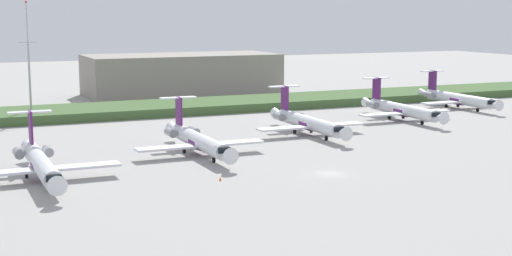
{
  "coord_description": "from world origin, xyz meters",
  "views": [
    {
      "loc": [
        -54.92,
        -96.38,
        24.72
      ],
      "look_at": [
        0.0,
        28.38,
        3.0
      ],
      "focal_mm": 51.51,
      "sensor_mm": 36.0,
      "label": 1
    }
  ],
  "objects_px": {
    "regional_jet_fourth": "(307,122)",
    "regional_jet_sixth": "(457,98)",
    "regional_jet_third": "(198,140)",
    "safety_cone_front_marker": "(220,179)",
    "regional_jet_fifth": "(401,109)",
    "regional_jet_second": "(41,163)",
    "antenna_mast": "(29,71)"
  },
  "relations": [
    {
      "from": "regional_jet_fourth",
      "to": "regional_jet_sixth",
      "type": "relative_size",
      "value": 1.0
    },
    {
      "from": "regional_jet_third",
      "to": "antenna_mast",
      "type": "xyz_separation_m",
      "value": [
        -21.21,
        56.64,
        8.65
      ]
    },
    {
      "from": "regional_jet_second",
      "to": "safety_cone_front_marker",
      "type": "distance_m",
      "value": 26.75
    },
    {
      "from": "regional_jet_second",
      "to": "antenna_mast",
      "type": "xyz_separation_m",
      "value": [
        6.6,
        65.9,
        8.65
      ]
    },
    {
      "from": "regional_jet_second",
      "to": "regional_jet_fourth",
      "type": "distance_m",
      "value": 58.64
    },
    {
      "from": "regional_jet_fourth",
      "to": "regional_jet_second",
      "type": "bearing_deg",
      "value": -159.92
    },
    {
      "from": "regional_jet_fourth",
      "to": "regional_jet_third",
      "type": "bearing_deg",
      "value": -158.26
    },
    {
      "from": "regional_jet_second",
      "to": "regional_jet_fifth",
      "type": "height_order",
      "value": "same"
    },
    {
      "from": "regional_jet_fourth",
      "to": "safety_cone_front_marker",
      "type": "xyz_separation_m",
      "value": [
        -30.98,
        -31.53,
        -2.26
      ]
    },
    {
      "from": "regional_jet_sixth",
      "to": "regional_jet_third",
      "type": "bearing_deg",
      "value": -158.82
    },
    {
      "from": "antenna_mast",
      "to": "safety_cone_front_marker",
      "type": "bearing_deg",
      "value": -77.24
    },
    {
      "from": "regional_jet_fourth",
      "to": "antenna_mast",
      "type": "height_order",
      "value": "antenna_mast"
    },
    {
      "from": "safety_cone_front_marker",
      "to": "regional_jet_fifth",
      "type": "bearing_deg",
      "value": 33.96
    },
    {
      "from": "regional_jet_fifth",
      "to": "regional_jet_sixth",
      "type": "relative_size",
      "value": 1.0
    },
    {
      "from": "regional_jet_second",
      "to": "safety_cone_front_marker",
      "type": "height_order",
      "value": "regional_jet_second"
    },
    {
      "from": "regional_jet_sixth",
      "to": "safety_cone_front_marker",
      "type": "height_order",
      "value": "regional_jet_sixth"
    },
    {
      "from": "regional_jet_fifth",
      "to": "antenna_mast",
      "type": "height_order",
      "value": "antenna_mast"
    },
    {
      "from": "regional_jet_second",
      "to": "regional_jet_third",
      "type": "height_order",
      "value": "same"
    },
    {
      "from": "regional_jet_sixth",
      "to": "antenna_mast",
      "type": "relative_size",
      "value": 1.14
    },
    {
      "from": "antenna_mast",
      "to": "regional_jet_sixth",
      "type": "bearing_deg",
      "value": -13.6
    },
    {
      "from": "regional_jet_sixth",
      "to": "regional_jet_second",
      "type": "bearing_deg",
      "value": -159.51
    },
    {
      "from": "regional_jet_fifth",
      "to": "safety_cone_front_marker",
      "type": "distance_m",
      "value": 72.33
    },
    {
      "from": "antenna_mast",
      "to": "safety_cone_front_marker",
      "type": "height_order",
      "value": "antenna_mast"
    },
    {
      "from": "regional_jet_fourth",
      "to": "safety_cone_front_marker",
      "type": "relative_size",
      "value": 56.36
    },
    {
      "from": "safety_cone_front_marker",
      "to": "antenna_mast",
      "type": "bearing_deg",
      "value": 102.76
    },
    {
      "from": "regional_jet_sixth",
      "to": "safety_cone_front_marker",
      "type": "relative_size",
      "value": 56.36
    },
    {
      "from": "regional_jet_sixth",
      "to": "antenna_mast",
      "type": "height_order",
      "value": "antenna_mast"
    },
    {
      "from": "regional_jet_fifth",
      "to": "regional_jet_second",
      "type": "bearing_deg",
      "value": -160.97
    },
    {
      "from": "regional_jet_fourth",
      "to": "regional_jet_fifth",
      "type": "distance_m",
      "value": 30.31
    },
    {
      "from": "regional_jet_third",
      "to": "regional_jet_fifth",
      "type": "relative_size",
      "value": 1.0
    },
    {
      "from": "regional_jet_third",
      "to": "regional_jet_fourth",
      "type": "bearing_deg",
      "value": 21.74
    },
    {
      "from": "regional_jet_fifth",
      "to": "antenna_mast",
      "type": "distance_m",
      "value": 86.24
    }
  ]
}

